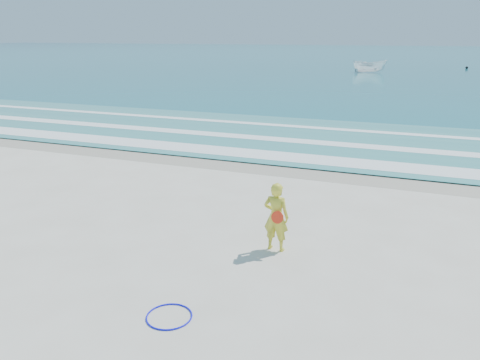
% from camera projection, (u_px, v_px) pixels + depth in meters
% --- Properties ---
extents(ground, '(400.00, 400.00, 0.00)m').
position_uv_depth(ground, '(130.00, 283.00, 9.04)').
color(ground, silver).
rests_on(ground, ground).
extents(wet_sand, '(400.00, 2.40, 0.00)m').
position_uv_depth(wet_sand, '(270.00, 166.00, 17.06)').
color(wet_sand, '#B2A893').
rests_on(wet_sand, ground).
extents(ocean, '(400.00, 190.00, 0.04)m').
position_uv_depth(ocean, '(401.00, 56.00, 102.64)').
color(ocean, '#19727F').
rests_on(ocean, ground).
extents(shallow, '(400.00, 10.00, 0.01)m').
position_uv_depth(shallow, '(302.00, 137.00, 21.50)').
color(shallow, '#59B7AD').
rests_on(shallow, ocean).
extents(foam_near, '(400.00, 1.40, 0.01)m').
position_uv_depth(foam_near, '(280.00, 156.00, 18.20)').
color(foam_near, white).
rests_on(foam_near, shallow).
extents(foam_mid, '(400.00, 0.90, 0.01)m').
position_uv_depth(foam_mid, '(298.00, 141.00, 20.79)').
color(foam_mid, white).
rests_on(foam_mid, shallow).
extents(foam_far, '(400.00, 0.60, 0.01)m').
position_uv_depth(foam_far, '(314.00, 128.00, 23.73)').
color(foam_far, white).
rests_on(foam_far, shallow).
extents(hoop, '(0.87, 0.87, 0.03)m').
position_uv_depth(hoop, '(169.00, 316.00, 7.94)').
color(hoop, '#0D0FEF').
rests_on(hoop, ground).
extents(boat, '(4.21, 2.20, 1.55)m').
position_uv_depth(boat, '(370.00, 66.00, 57.27)').
color(boat, white).
rests_on(boat, ocean).
extents(buoy, '(0.36, 0.36, 0.36)m').
position_uv_depth(buoy, '(467.00, 68.00, 63.53)').
color(buoy, black).
rests_on(buoy, ocean).
extents(woman, '(0.59, 0.42, 1.56)m').
position_uv_depth(woman, '(276.00, 217.00, 10.21)').
color(woman, yellow).
rests_on(woman, ground).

